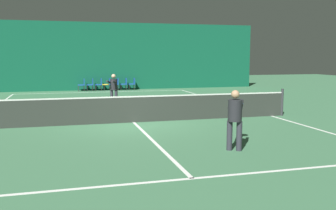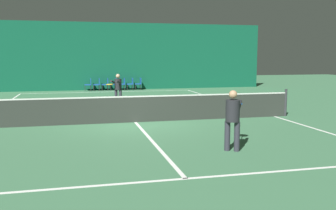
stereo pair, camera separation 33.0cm
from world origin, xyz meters
name	(u,v)px [view 1 (the left image)]	position (x,y,z in m)	size (l,w,h in m)	color
ground_plane	(134,122)	(0.00, 0.00, 0.00)	(60.00, 60.00, 0.00)	#3D704C
backdrop_curtain	(99,56)	(0.00, 13.52, 2.34)	(23.00, 0.12, 4.68)	#0F5138
court_line_baseline_far	(102,92)	(0.00, 11.90, 0.00)	(11.00, 0.10, 0.00)	white
court_line_service_far	(112,102)	(0.00, 6.40, 0.00)	(8.25, 0.10, 0.00)	white
court_line_service_near	(192,178)	(0.00, -6.40, 0.00)	(8.25, 0.10, 0.00)	white
court_line_sideline_right	(271,116)	(5.50, 0.00, 0.00)	(0.10, 23.80, 0.00)	white
court_line_centre	(134,122)	(0.00, 0.00, 0.00)	(0.10, 12.80, 0.00)	white
tennis_net	(134,108)	(0.00, 0.00, 0.51)	(12.00, 0.10, 1.07)	#2D332D
player_near	(235,115)	(1.74, -4.57, 0.88)	(0.92, 1.28, 1.51)	#2D2D38
player_far	(113,87)	(-0.09, 5.10, 0.87)	(0.93, 1.27, 1.49)	#2D2D38
courtside_chair_0	(82,84)	(-1.23, 12.97, 0.49)	(0.44, 0.44, 0.84)	#2D2D2D
courtside_chair_1	(91,84)	(-0.65, 12.97, 0.49)	(0.44, 0.44, 0.84)	#2D2D2D
courtside_chair_2	(99,84)	(-0.08, 12.97, 0.49)	(0.44, 0.44, 0.84)	#2D2D2D
courtside_chair_3	(108,83)	(0.50, 12.97, 0.49)	(0.44, 0.44, 0.84)	#2D2D2D
courtside_chair_4	(116,83)	(1.07, 12.97, 0.49)	(0.44, 0.44, 0.84)	#2D2D2D
courtside_chair_5	(124,83)	(1.64, 12.97, 0.49)	(0.44, 0.44, 0.84)	#2D2D2D
courtside_chair_6	(133,83)	(2.22, 12.97, 0.49)	(0.44, 0.44, 0.84)	#2D2D2D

